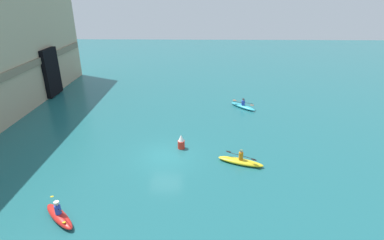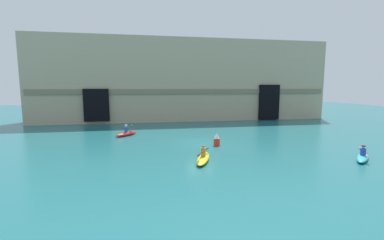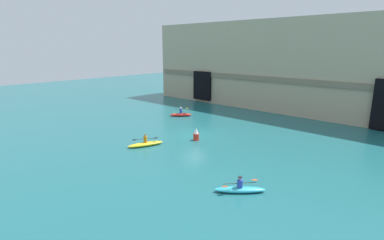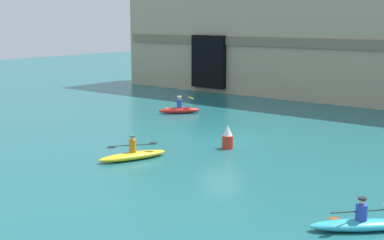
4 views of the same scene
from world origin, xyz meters
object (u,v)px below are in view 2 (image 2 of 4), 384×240
at_px(kayak_red, 126,133).
at_px(kayak_yellow, 203,158).
at_px(kayak_cyan, 363,157).
at_px(marker_buoy, 217,140).

bearing_deg(kayak_red, kayak_yellow, 72.07).
height_order(kayak_cyan, marker_buoy, marker_buoy).
distance_m(kayak_cyan, marker_buoy, 11.10).
xyz_separation_m(kayak_cyan, kayak_yellow, (-11.45, 1.71, -0.00)).
bearing_deg(kayak_yellow, kayak_cyan, 102.18).
distance_m(kayak_yellow, kayak_red, 12.39).
height_order(kayak_cyan, kayak_red, kayak_red).
bearing_deg(kayak_cyan, marker_buoy, -76.27).
distance_m(kayak_cyan, kayak_red, 21.54).
bearing_deg(marker_buoy, kayak_yellow, -116.66).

